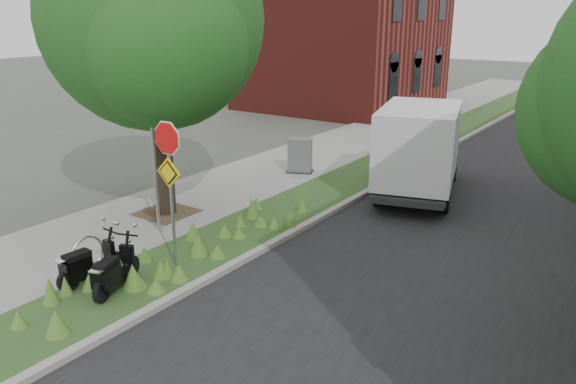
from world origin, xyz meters
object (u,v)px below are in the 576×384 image
(scooter_near, at_px, (85,268))
(scooter_far, at_px, (112,276))
(box_truck, at_px, (420,145))
(utility_cabinet, at_px, (300,156))
(sign_assembly, at_px, (169,165))

(scooter_near, height_order, scooter_far, scooter_far)
(box_truck, xyz_separation_m, utility_cabinet, (-4.02, -0.31, -0.84))
(box_truck, bearing_deg, scooter_far, -103.26)
(sign_assembly, distance_m, scooter_far, 2.40)
(scooter_near, relative_size, scooter_far, 1.03)
(sign_assembly, bearing_deg, box_truck, 74.99)
(scooter_far, xyz_separation_m, utility_cabinet, (-1.80, 9.13, 0.19))
(sign_assembly, distance_m, utility_cabinet, 8.01)
(scooter_near, relative_size, box_truck, 0.28)
(scooter_far, xyz_separation_m, box_truck, (2.23, 9.44, 1.03))
(scooter_near, xyz_separation_m, box_truck, (2.95, 9.52, 1.04))
(sign_assembly, relative_size, utility_cabinet, 2.82)
(sign_assembly, xyz_separation_m, scooter_near, (-0.83, -1.60, -1.86))
(scooter_near, distance_m, scooter_far, 0.73)
(scooter_near, distance_m, utility_cabinet, 9.27)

